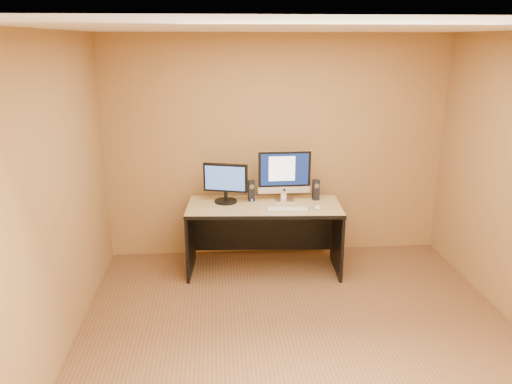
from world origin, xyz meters
TOP-DOWN VIEW (x-y plane):
  - floor at (0.00, 0.00)m, footprint 4.00×4.00m
  - walls at (0.00, 0.00)m, footprint 4.00×4.00m
  - ceiling at (0.00, 0.00)m, footprint 4.00×4.00m
  - desk at (-0.20, 1.45)m, footprint 1.73×0.84m
  - imac at (0.04, 1.61)m, footprint 0.60×0.23m
  - second_monitor at (-0.62, 1.59)m, footprint 0.55×0.38m
  - speaker_left at (-0.33, 1.63)m, footprint 0.08×0.08m
  - speaker_right at (0.40, 1.61)m, footprint 0.08×0.08m
  - keyboard at (0.03, 1.27)m, footprint 0.46×0.15m
  - mouse at (0.36, 1.27)m, footprint 0.07×0.11m
  - cable_a at (0.07, 1.70)m, footprint 0.09×0.22m
  - cable_b at (0.04, 1.77)m, footprint 0.11×0.16m

SIDE VIEW (x-z plane):
  - floor at x=0.00m, z-range 0.00..0.00m
  - desk at x=-0.20m, z-range 0.00..0.78m
  - cable_a at x=0.07m, z-range 0.78..0.79m
  - cable_b at x=0.04m, z-range 0.78..0.79m
  - keyboard at x=0.03m, z-range 0.78..0.80m
  - mouse at x=0.36m, z-range 0.78..0.82m
  - speaker_left at x=-0.33m, z-range 0.78..1.01m
  - speaker_right at x=0.40m, z-range 0.78..1.01m
  - second_monitor at x=-0.62m, z-range 0.78..1.22m
  - imac at x=0.04m, z-range 0.78..1.36m
  - walls at x=0.00m, z-range 0.00..2.60m
  - ceiling at x=0.00m, z-range 2.60..2.60m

